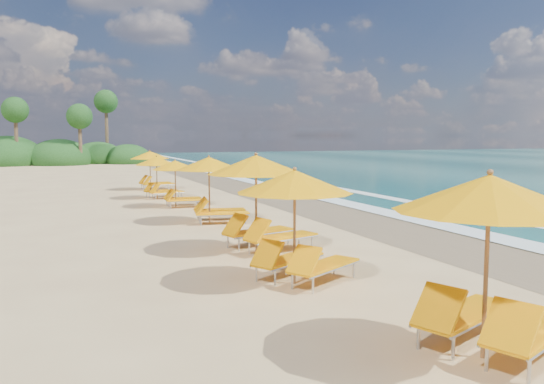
% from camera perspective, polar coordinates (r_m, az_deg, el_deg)
% --- Properties ---
extents(ground, '(160.00, 160.00, 0.00)m').
position_cam_1_polar(ground, '(18.04, -0.00, -3.79)').
color(ground, tan).
rests_on(ground, ground).
extents(wet_sand, '(4.00, 160.00, 0.01)m').
position_cam_1_polar(wet_sand, '(19.86, 10.79, -2.99)').
color(wet_sand, olive).
rests_on(wet_sand, ground).
extents(surf_foam, '(4.00, 160.00, 0.01)m').
position_cam_1_polar(surf_foam, '(21.42, 16.90, -2.44)').
color(surf_foam, white).
rests_on(surf_foam, ground).
extents(station_1, '(3.37, 3.32, 2.60)m').
position_cam_1_polar(station_1, '(8.13, 22.12, -5.77)').
color(station_1, olive).
rests_on(station_1, ground).
extents(station_2, '(3.24, 3.24, 2.42)m').
position_cam_1_polar(station_2, '(11.29, 2.92, -2.69)').
color(station_2, olive).
rests_on(station_2, ground).
extents(station_3, '(3.26, 3.17, 2.61)m').
position_cam_1_polar(station_3, '(14.42, -1.02, -0.37)').
color(station_3, olive).
rests_on(station_3, ground).
extents(station_4, '(2.83, 2.70, 2.37)m').
position_cam_1_polar(station_4, '(19.25, -6.03, 0.77)').
color(station_4, olive).
rests_on(station_4, ground).
extents(station_5, '(2.28, 2.13, 2.05)m').
position_cam_1_polar(station_5, '(23.68, -9.68, 1.24)').
color(station_5, olive).
rests_on(station_5, ground).
extents(station_6, '(2.51, 2.40, 2.08)m').
position_cam_1_polar(station_6, '(27.09, -11.62, 1.82)').
color(station_6, olive).
rests_on(station_6, ground).
extents(station_7, '(2.58, 2.43, 2.24)m').
position_cam_1_polar(station_7, '(31.47, -12.31, 2.52)').
color(station_7, olive).
rests_on(station_7, ground).
extents(treeline, '(25.80, 8.80, 9.74)m').
position_cam_1_polar(treeline, '(62.15, -24.92, 3.47)').
color(treeline, '#163D14').
rests_on(treeline, ground).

